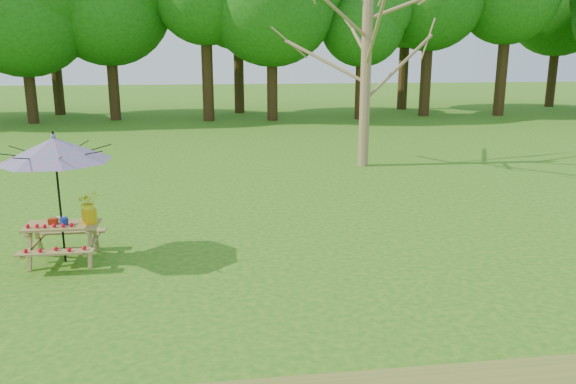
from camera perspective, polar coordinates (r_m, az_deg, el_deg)
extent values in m
plane|color=#216A14|center=(8.62, 4.84, -9.95)|extent=(120.00, 120.00, 0.00)
cylinder|color=#956C51|center=(17.78, 7.88, 11.18)|extent=(0.38, 0.38, 5.36)
cube|color=olive|center=(10.26, -21.97, -3.15)|extent=(1.20, 0.62, 0.04)
cube|color=olive|center=(9.84, -22.57, -5.70)|extent=(1.20, 0.22, 0.04)
cube|color=olive|center=(10.85, -21.16, -3.78)|extent=(1.20, 0.22, 0.04)
cylinder|color=black|center=(10.14, -22.21, -0.58)|extent=(0.04, 0.04, 2.25)
cone|color=#2187BD|center=(9.98, -22.64, 4.01)|extent=(2.37, 2.37, 0.39)
sphere|color=#2187BD|center=(9.95, -22.76, 5.24)|extent=(0.08, 0.08, 0.08)
cube|color=#AE250D|center=(10.29, -22.77, -2.76)|extent=(0.14, 0.12, 0.10)
cylinder|color=#142FA4|center=(10.16, -21.79, -2.79)|extent=(0.13, 0.13, 0.13)
cube|color=white|center=(10.45, -22.15, -2.56)|extent=(0.13, 0.13, 0.07)
cylinder|color=#D8A10B|center=(10.10, -19.53, -2.34)|extent=(0.25, 0.25, 0.25)
imported|color=yellow|center=(10.04, -19.64, -0.97)|extent=(0.42, 0.39, 0.37)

